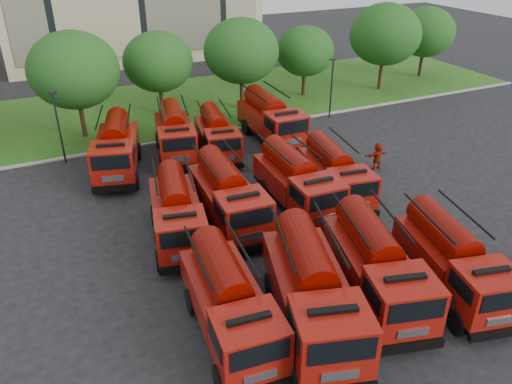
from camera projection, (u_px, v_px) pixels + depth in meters
ground at (313, 256)px, 25.38m from camera, size 140.00×140.00×0.00m
lawn at (167, 106)px, 46.06m from camera, size 70.00×16.00×0.12m
curb at (196, 136)px, 39.60m from camera, size 70.00×0.30×0.14m
tree_2 at (74, 70)px, 36.96m from camera, size 6.72×6.72×8.22m
tree_3 at (158, 62)px, 41.89m from camera, size 5.88×5.88×7.19m
tree_4 at (241, 51)px, 43.07m from camera, size 6.55×6.55×8.01m
tree_5 at (305, 51)px, 46.91m from camera, size 5.46×5.46×6.68m
tree_6 at (385, 34)px, 48.17m from camera, size 6.89×6.89×8.42m
tree_7 at (426, 32)px, 52.71m from camera, size 6.05×6.05×7.39m
lamp_post_0 at (58, 124)px, 33.95m from camera, size 0.60×0.25×5.11m
lamp_post_1 at (332, 85)px, 42.21m from camera, size 0.60×0.25×5.11m
fire_truck_0 at (229, 302)px, 19.83m from camera, size 3.19×7.48×3.31m
fire_truck_1 at (312, 291)px, 20.16m from camera, size 4.89×8.47×3.65m
fire_truck_2 at (376, 265)px, 21.84m from camera, size 4.44×7.98×3.45m
fire_truck_3 at (453, 260)px, 22.33m from camera, size 4.03×7.56×3.27m
fire_truck_4 at (177, 212)px, 26.06m from camera, size 3.84×7.48×3.25m
fire_truck_5 at (228, 195)px, 27.47m from camera, size 3.15×7.70×3.43m
fire_truck_6 at (297, 182)px, 28.97m from camera, size 3.01×7.57×3.40m
fire_truck_7 at (335, 173)px, 30.22m from camera, size 3.51×7.28×3.18m
fire_truck_8 at (116, 148)px, 33.24m from camera, size 4.53×8.05×3.48m
fire_truck_9 at (175, 133)px, 35.75m from camera, size 3.94×7.62×3.31m
fire_truck_10 at (217, 135)px, 35.80m from camera, size 3.50×7.09×3.09m
fire_truck_11 at (271, 119)px, 38.10m from camera, size 3.11×7.90×3.55m
firefighter_0 at (451, 326)px, 20.96m from camera, size 0.63×0.51×1.54m
firefighter_1 at (333, 344)px, 20.10m from camera, size 1.04×0.90×1.87m
firefighter_2 at (499, 329)px, 20.82m from camera, size 0.57×1.00×1.71m
firefighter_4 at (268, 245)px, 26.28m from camera, size 0.86×0.72×1.49m
firefighter_5 at (376, 169)px, 34.45m from camera, size 1.79×0.81×1.91m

